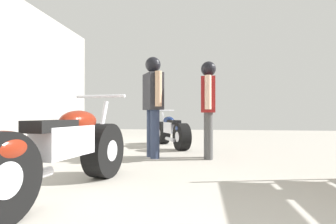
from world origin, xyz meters
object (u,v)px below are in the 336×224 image
Objects in this scene: motorcycle_maroon_cruiser at (62,152)px; mechanic_with_helmet at (153,97)px; motorcycle_black_naked at (172,131)px; mechanic_in_blue at (208,100)px.

mechanic_with_helmet is at bearing 79.18° from motorcycle_maroon_cruiser.
mechanic_with_helmet is at bearing -95.92° from motorcycle_black_naked.
motorcycle_maroon_cruiser is 3.75m from motorcycle_black_naked.
mechanic_with_helmet reaches higher than mechanic_in_blue.
motorcycle_maroon_cruiser is at bearing -98.86° from motorcycle_black_naked.
mechanic_in_blue is at bearing -61.95° from motorcycle_black_naked.
motorcycle_maroon_cruiser reaches higher than motorcycle_black_naked.
motorcycle_maroon_cruiser is 1.27× the size of mechanic_in_blue.
mechanic_in_blue is (0.78, -1.47, 0.62)m from motorcycle_black_naked.
mechanic_with_helmet reaches higher than motorcycle_black_naked.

